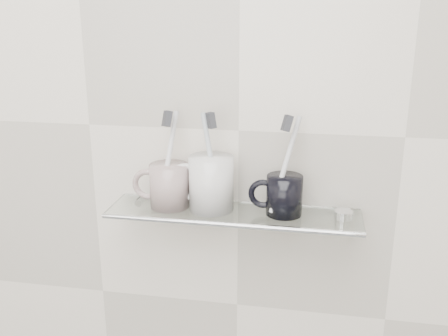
% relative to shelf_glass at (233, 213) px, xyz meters
% --- Properties ---
extents(wall_back, '(2.50, 0.00, 2.50)m').
position_rel_shelf_glass_xyz_m(wall_back, '(0.00, 0.06, 0.15)').
color(wall_back, beige).
rests_on(wall_back, ground).
extents(shelf_glass, '(0.50, 0.12, 0.01)m').
position_rel_shelf_glass_xyz_m(shelf_glass, '(0.00, 0.00, 0.00)').
color(shelf_glass, silver).
rests_on(shelf_glass, wall_back).
extents(shelf_rail, '(0.50, 0.01, 0.01)m').
position_rel_shelf_glass_xyz_m(shelf_rail, '(0.00, -0.06, 0.00)').
color(shelf_rail, silver).
rests_on(shelf_rail, shelf_glass).
extents(bracket_left, '(0.02, 0.03, 0.02)m').
position_rel_shelf_glass_xyz_m(bracket_left, '(-0.21, 0.05, -0.01)').
color(bracket_left, silver).
rests_on(bracket_left, wall_back).
extents(bracket_right, '(0.02, 0.03, 0.02)m').
position_rel_shelf_glass_xyz_m(bracket_right, '(0.21, 0.05, -0.01)').
color(bracket_right, silver).
rests_on(bracket_right, wall_back).
extents(mug_left, '(0.10, 0.10, 0.09)m').
position_rel_shelf_glass_xyz_m(mug_left, '(-0.13, 0.00, 0.05)').
color(mug_left, silver).
rests_on(mug_left, shelf_glass).
extents(mug_left_handle, '(0.07, 0.01, 0.07)m').
position_rel_shelf_glass_xyz_m(mug_left_handle, '(-0.18, 0.00, 0.05)').
color(mug_left_handle, silver).
rests_on(mug_left_handle, mug_left).
extents(toothbrush_left, '(0.03, 0.07, 0.18)m').
position_rel_shelf_glass_xyz_m(toothbrush_left, '(-0.13, 0.00, 0.10)').
color(toothbrush_left, white).
rests_on(toothbrush_left, mug_left).
extents(bristles_left, '(0.03, 0.03, 0.04)m').
position_rel_shelf_glass_xyz_m(bristles_left, '(-0.13, 0.00, 0.19)').
color(bristles_left, '#2E2F34').
rests_on(bristles_left, toothbrush_left).
extents(mug_center, '(0.12, 0.12, 0.11)m').
position_rel_shelf_glass_xyz_m(mug_center, '(-0.05, 0.00, 0.06)').
color(mug_center, silver).
rests_on(mug_center, shelf_glass).
extents(mug_center_handle, '(0.08, 0.01, 0.08)m').
position_rel_shelf_glass_xyz_m(mug_center_handle, '(-0.10, 0.00, 0.06)').
color(mug_center_handle, silver).
rests_on(mug_center_handle, mug_center).
extents(toothbrush_center, '(0.05, 0.02, 0.19)m').
position_rel_shelf_glass_xyz_m(toothbrush_center, '(-0.05, 0.00, 0.10)').
color(toothbrush_center, '#ADBEC4').
rests_on(toothbrush_center, mug_center).
extents(bristles_center, '(0.03, 0.03, 0.03)m').
position_rel_shelf_glass_xyz_m(bristles_center, '(-0.05, 0.00, 0.19)').
color(bristles_center, '#2E2F34').
rests_on(bristles_center, toothbrush_center).
extents(mug_right, '(0.07, 0.07, 0.08)m').
position_rel_shelf_glass_xyz_m(mug_right, '(0.10, 0.00, 0.04)').
color(mug_right, black).
rests_on(mug_right, shelf_glass).
extents(mug_right_handle, '(0.06, 0.01, 0.06)m').
position_rel_shelf_glass_xyz_m(mug_right_handle, '(0.06, 0.00, 0.04)').
color(mug_right_handle, black).
rests_on(mug_right_handle, mug_right).
extents(toothbrush_right, '(0.06, 0.06, 0.18)m').
position_rel_shelf_glass_xyz_m(toothbrush_right, '(0.10, 0.00, 0.10)').
color(toothbrush_right, silver).
rests_on(toothbrush_right, mug_right).
extents(bristles_right, '(0.03, 0.03, 0.04)m').
position_rel_shelf_glass_xyz_m(bristles_right, '(0.10, 0.00, 0.19)').
color(bristles_right, '#2E2F34').
rests_on(bristles_right, toothbrush_right).
extents(chrome_cap, '(0.04, 0.04, 0.01)m').
position_rel_shelf_glass_xyz_m(chrome_cap, '(0.21, 0.00, 0.01)').
color(chrome_cap, silver).
rests_on(chrome_cap, shelf_glass).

